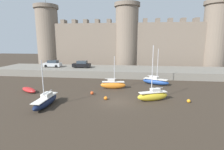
# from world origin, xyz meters

# --- Properties ---
(ground_plane) EXTENTS (160.00, 160.00, 0.00)m
(ground_plane) POSITION_xyz_m (0.00, 0.00, 0.00)
(ground_plane) COLOR #382D23
(quay_road) EXTENTS (58.78, 10.00, 1.47)m
(quay_road) POSITION_xyz_m (0.00, 18.48, 0.73)
(quay_road) COLOR slate
(quay_road) RESTS_ON ground
(castle) EXTENTS (53.78, 7.00, 20.74)m
(castle) POSITION_xyz_m (-0.00, 29.42, 7.83)
(castle) COLOR #7A6B5B
(castle) RESTS_ON ground
(sailboat_foreground_centre) EXTENTS (4.24, 2.50, 7.04)m
(sailboat_foreground_centre) POSITION_xyz_m (4.59, 1.01, 0.70)
(sailboat_foreground_centre) COLOR yellow
(sailboat_foreground_centre) RESTS_ON ground
(sailboat_near_channel_left) EXTENTS (4.76, 3.20, 6.30)m
(sailboat_near_channel_left) POSITION_xyz_m (5.95, 9.74, 0.61)
(sailboat_near_channel_left) COLOR #234793
(sailboat_near_channel_left) RESTS_ON ground
(rowboat_midflat_right) EXTENTS (3.61, 2.93, 0.64)m
(rowboat_midflat_right) POSITION_xyz_m (-13.55, 2.77, 0.33)
(rowboat_midflat_right) COLOR red
(rowboat_midflat_right) RESTS_ON ground
(sailboat_midflat_centre) EXTENTS (4.11, 1.34, 5.22)m
(sailboat_midflat_centre) POSITION_xyz_m (-1.16, 6.14, 0.68)
(sailboat_midflat_centre) COLOR orange
(sailboat_midflat_centre) RESTS_ON ground
(sailboat_near_channel_right) EXTENTS (1.27, 5.14, 5.46)m
(sailboat_near_channel_right) POSITION_xyz_m (-8.13, -2.49, 0.62)
(sailboat_near_channel_right) COLOR #141E3D
(sailboat_near_channel_right) RESTS_ON ground
(mooring_buoy_near_shore) EXTENTS (0.46, 0.46, 0.46)m
(mooring_buoy_near_shore) POSITION_xyz_m (-1.48, 0.56, 0.23)
(mooring_buoy_near_shore) COLOR orange
(mooring_buoy_near_shore) RESTS_ON ground
(mooring_buoy_off_centre) EXTENTS (0.44, 0.44, 0.44)m
(mooring_buoy_off_centre) POSITION_xyz_m (8.95, 0.75, 0.22)
(mooring_buoy_off_centre) COLOR orange
(mooring_buoy_off_centre) RESTS_ON ground
(mooring_buoy_near_channel) EXTENTS (0.45, 0.45, 0.45)m
(mooring_buoy_near_channel) POSITION_xyz_m (-3.79, 2.64, 0.23)
(mooring_buoy_near_channel) COLOR #E04C1E
(mooring_buoy_near_channel) RESTS_ON ground
(car_quay_centre_west) EXTENTS (4.10, 1.88, 1.62)m
(car_quay_centre_west) POSITION_xyz_m (-17.06, 18.31, 2.25)
(car_quay_centre_west) COLOR #B2B5B7
(car_quay_centre_west) RESTS_ON quay_road
(car_quay_west) EXTENTS (4.10, 1.88, 1.62)m
(car_quay_west) POSITION_xyz_m (-9.89, 18.12, 2.25)
(car_quay_west) COLOR black
(car_quay_west) RESTS_ON quay_road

